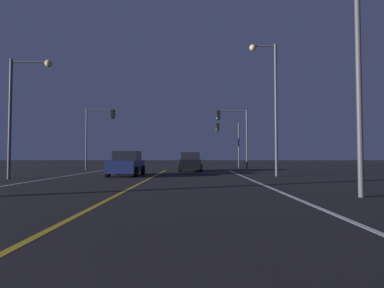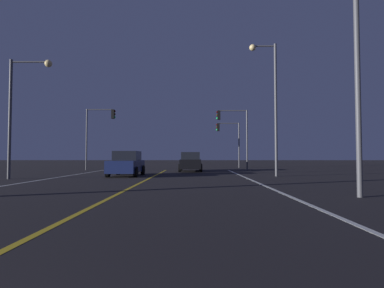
{
  "view_description": "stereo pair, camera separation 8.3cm",
  "coord_description": "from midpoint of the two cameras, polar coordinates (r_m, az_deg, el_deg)",
  "views": [
    {
      "loc": [
        2.68,
        0.52,
        1.37
      ],
      "look_at": [
        2.53,
        26.17,
        2.35
      ],
      "focal_mm": 29.07,
      "sensor_mm": 36.0,
      "label": 1
    },
    {
      "loc": [
        2.77,
        0.52,
        1.37
      ],
      "look_at": [
        2.53,
        26.17,
        2.35
      ],
      "focal_mm": 29.07,
      "sensor_mm": 36.0,
      "label": 2
    }
  ],
  "objects": [
    {
      "name": "lane_edge_right",
      "position": [
        12.17,
        16.21,
        -8.55
      ],
      "size": [
        0.16,
        36.35,
        0.01
      ],
      "primitive_type": "cube",
      "color": "silver",
      "rests_on": "ground"
    },
    {
      "name": "lane_center_divider",
      "position": [
        12.04,
        -12.71,
        -8.66
      ],
      "size": [
        0.16,
        36.35,
        0.01
      ],
      "primitive_type": "cube",
      "color": "gold",
      "rests_on": "ground"
    },
    {
      "name": "car_oncoming",
      "position": [
        21.78,
        -11.8,
        -3.59
      ],
      "size": [
        2.02,
        4.3,
        1.7
      ],
      "rotation": [
        0.0,
        0.0,
        -1.57
      ],
      "color": "black",
      "rests_on": "ground"
    },
    {
      "name": "car_ahead_far",
      "position": [
        27.69,
        -0.17,
        -3.33
      ],
      "size": [
        2.02,
        4.3,
        1.7
      ],
      "rotation": [
        0.0,
        0.0,
        1.57
      ],
      "color": "black",
      "rests_on": "ground"
    },
    {
      "name": "traffic_light_near_right",
      "position": [
        30.7,
        7.56,
        3.34
      ],
      "size": [
        3.07,
        0.36,
        5.86
      ],
      "rotation": [
        0.0,
        0.0,
        3.14
      ],
      "color": "#4C4C51",
      "rests_on": "ground"
    },
    {
      "name": "traffic_light_near_left",
      "position": [
        31.86,
        -16.49,
        3.34
      ],
      "size": [
        2.91,
        0.36,
        5.98
      ],
      "color": "#4C4C51",
      "rests_on": "ground"
    },
    {
      "name": "traffic_light_far_right",
      "position": [
        36.12,
        6.67,
        1.75
      ],
      "size": [
        2.71,
        0.36,
        5.19
      ],
      "rotation": [
        0.0,
        0.0,
        3.14
      ],
      "color": "#4C4C51",
      "rests_on": "ground"
    },
    {
      "name": "street_lamp_right_near",
      "position": [
        12.11,
        26.03,
        15.97
      ],
      "size": [
        2.21,
        0.44,
        8.04
      ],
      "rotation": [
        0.0,
        0.0,
        3.14
      ],
      "color": "#4C4C51",
      "rests_on": "ground"
    },
    {
      "name": "street_lamp_left_mid",
      "position": [
        21.25,
        -28.78,
        6.91
      ],
      "size": [
        2.55,
        0.44,
        7.15
      ],
      "color": "#4C4C51",
      "rests_on": "ground"
    },
    {
      "name": "street_lamp_right_far",
      "position": [
        21.91,
        14.27,
        8.97
      ],
      "size": [
        1.85,
        0.44,
        8.99
      ],
      "rotation": [
        0.0,
        0.0,
        3.14
      ],
      "color": "#4C4C51",
      "rests_on": "ground"
    }
  ]
}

